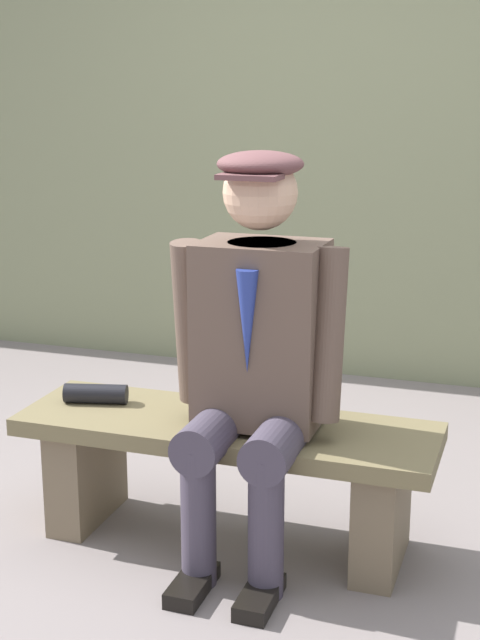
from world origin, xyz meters
name	(u,v)px	position (x,y,z in m)	size (l,w,h in m)	color
ground_plane	(227,540)	(0.00, 0.00, 0.00)	(30.00, 30.00, 0.00)	gray
bench	(226,460)	(0.00, 0.00, 0.29)	(1.40, 0.44, 0.43)	brown
seated_man	(256,345)	(-0.12, 0.06, 0.72)	(0.56, 0.61, 1.32)	brown
rolled_magazine	(96,394)	(0.49, -0.02, 0.47)	(0.07, 0.07, 0.22)	black
stadium_wall	(357,189)	(0.00, -2.06, 0.98)	(12.00, 0.24, 1.96)	gray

